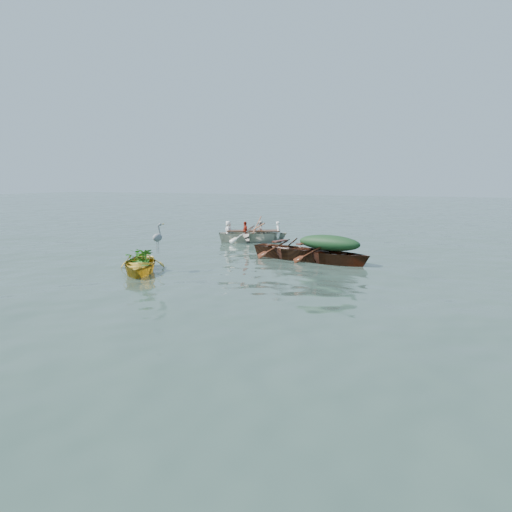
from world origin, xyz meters
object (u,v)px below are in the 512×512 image
Objects in this scene: yellow_dinghy at (140,272)px; green_tarp_boat at (329,263)px; open_wooden_boat at (292,259)px; rowed_boat at (253,242)px; heron at (158,243)px.

green_tarp_boat is (4.78, 3.86, 0.00)m from yellow_dinghy.
open_wooden_boat reaches higher than yellow_dinghy.
heron is (0.19, -7.56, 0.89)m from rowed_boat.
open_wooden_boat is 1.01× the size of rowed_boat.
open_wooden_boat is (3.37, 4.18, 0.00)m from yellow_dinghy.
yellow_dinghy is at bearing -174.81° from heron.
rowed_boat is 7.61m from heron.
open_wooden_boat is at bearing 21.10° from yellow_dinghy.
green_tarp_boat is 4.44× the size of heron.
open_wooden_boat reaches higher than green_tarp_boat.
yellow_dinghy is 5.38m from open_wooden_boat.
open_wooden_boat is 4.83m from rowed_boat.
green_tarp_boat is 6.05m from rowed_boat.
green_tarp_boat is 5.66m from heron.
heron reaches higher than open_wooden_boat.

